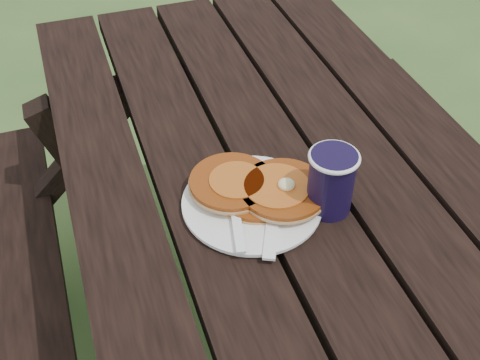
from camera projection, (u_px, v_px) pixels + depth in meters
name	position (u px, v px, depth m)	size (l,w,h in m)	color
plate	(252.00, 203.00, 1.01)	(0.23, 0.23, 0.01)	white
pancake_stack	(259.00, 187.00, 1.01)	(0.22, 0.19, 0.04)	#8B3C0F
knife	(273.00, 217.00, 0.97)	(0.02, 0.18, 0.01)	white
fork	(237.00, 226.00, 0.95)	(0.03, 0.16, 0.01)	white
coffee_cup	(331.00, 179.00, 0.97)	(0.08, 0.08, 0.11)	black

